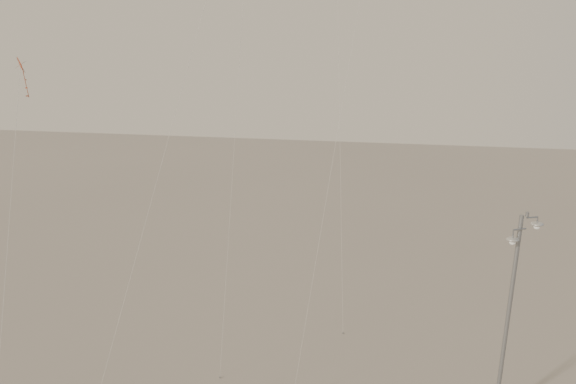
# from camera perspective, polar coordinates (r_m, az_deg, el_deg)

# --- Properties ---
(street_lamp) EXTENTS (1.48, 1.06, 9.23)m
(street_lamp) POSITION_cam_1_polar(r_m,az_deg,el_deg) (28.69, 19.17, -9.99)
(street_lamp) COLOR gray
(street_lamp) RESTS_ON ground
(kite_3) EXTENTS (3.52, 9.28, 15.29)m
(kite_3) POSITION_cam_1_polar(r_m,az_deg,el_deg) (25.81, -23.21, 1.77)
(kite_3) COLOR maroon
(kite_3) RESTS_ON ground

